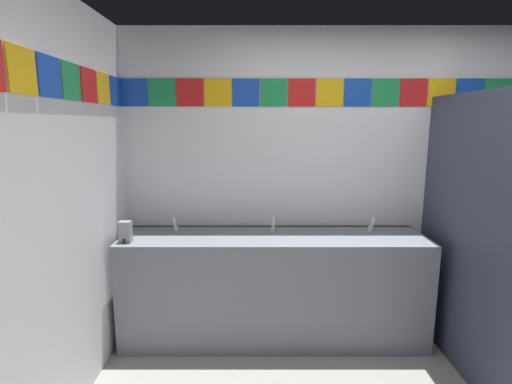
{
  "coord_description": "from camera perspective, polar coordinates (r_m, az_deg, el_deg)",
  "views": [
    {
      "loc": [
        -0.95,
        -1.62,
        1.76
      ],
      "look_at": [
        -0.94,
        0.98,
        1.29
      ],
      "focal_mm": 26.6,
      "sensor_mm": 36.0,
      "label": 1
    }
  ],
  "objects": [
    {
      "name": "wall_back",
      "position": [
        3.42,
        15.87,
        1.68
      ],
      "size": [
        4.13,
        0.09,
        2.53
      ],
      "color": "silver",
      "rests_on": "ground_plane"
    },
    {
      "name": "vanity_counter",
      "position": [
        3.2,
        2.36,
        -13.84
      ],
      "size": [
        2.41,
        0.58,
        0.88
      ],
      "color": "slate",
      "rests_on": "ground_plane"
    },
    {
      "name": "faucet_left",
      "position": [
        3.19,
        -12.29,
        -5.03
      ],
      "size": [
        0.04,
        0.1,
        0.14
      ],
      "color": "silver",
      "rests_on": "vanity_counter"
    },
    {
      "name": "faucet_center",
      "position": [
        3.12,
        2.36,
        -5.12
      ],
      "size": [
        0.04,
        0.1,
        0.14
      ],
      "color": "silver",
      "rests_on": "vanity_counter"
    },
    {
      "name": "faucet_right",
      "position": [
        3.26,
        16.68,
        -4.9
      ],
      "size": [
        0.04,
        0.1,
        0.14
      ],
      "color": "silver",
      "rests_on": "vanity_counter"
    },
    {
      "name": "soap_dispenser",
      "position": [
        3.03,
        -19.3,
        -5.7
      ],
      "size": [
        0.09,
        0.09,
        0.16
      ],
      "color": "gray",
      "rests_on": "vanity_counter"
    },
    {
      "name": "toilet",
      "position": [
        3.72,
        32.79,
        -14.43
      ],
      "size": [
        0.39,
        0.49,
        0.74
      ],
      "color": "white",
      "rests_on": "ground_plane"
    }
  ]
}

